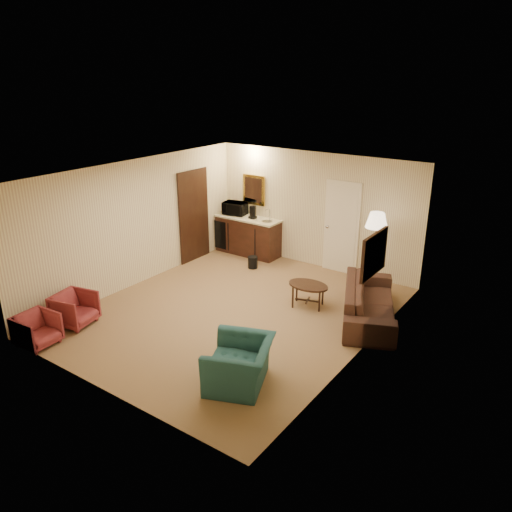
% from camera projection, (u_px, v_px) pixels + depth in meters
% --- Properties ---
extents(ground, '(6.00, 6.00, 0.00)m').
position_uv_depth(ground, '(234.00, 312.00, 9.34)').
color(ground, olive).
rests_on(ground, ground).
extents(room_walls, '(5.02, 6.01, 2.61)m').
position_uv_depth(room_walls, '(254.00, 213.00, 9.38)').
color(room_walls, '#F3EAB6').
rests_on(room_walls, ground).
extents(wetbar_cabinet, '(1.64, 0.58, 0.92)m').
position_uv_depth(wetbar_cabinet, '(248.00, 236.00, 12.15)').
color(wetbar_cabinet, '#3D1C13').
rests_on(wetbar_cabinet, ground).
extents(sofa, '(1.50, 2.31, 0.88)m').
position_uv_depth(sofa, '(370.00, 296.00, 8.95)').
color(sofa, black).
rests_on(sofa, ground).
extents(teal_armchair, '(0.99, 1.18, 0.88)m').
position_uv_depth(teal_armchair, '(239.00, 357.00, 7.04)').
color(teal_armchair, '#204D50').
rests_on(teal_armchair, ground).
extents(rose_chair_near, '(0.72, 0.75, 0.65)m').
position_uv_depth(rose_chair_near, '(75.00, 308.00, 8.77)').
color(rose_chair_near, maroon).
rests_on(rose_chair_near, ground).
extents(rose_chair_far, '(0.60, 0.63, 0.61)m').
position_uv_depth(rose_chair_far, '(37.00, 328.00, 8.10)').
color(rose_chair_far, maroon).
rests_on(rose_chair_far, ground).
extents(coffee_table, '(0.91, 0.73, 0.45)m').
position_uv_depth(coffee_table, '(308.00, 295.00, 9.48)').
color(coffee_table, black).
rests_on(coffee_table, ground).
extents(floor_lamp, '(0.55, 0.55, 1.65)m').
position_uv_depth(floor_lamp, '(374.00, 252.00, 9.97)').
color(floor_lamp, '#C39141').
rests_on(floor_lamp, ground).
extents(waste_bin, '(0.23, 0.23, 0.27)m').
position_uv_depth(waste_bin, '(253.00, 262.00, 11.36)').
color(waste_bin, black).
rests_on(waste_bin, ground).
extents(microwave, '(0.60, 0.40, 0.38)m').
position_uv_depth(microwave, '(235.00, 207.00, 12.19)').
color(microwave, black).
rests_on(microwave, wetbar_cabinet).
extents(coffee_maker, '(0.18, 0.18, 0.30)m').
position_uv_depth(coffee_maker, '(253.00, 212.00, 11.87)').
color(coffee_maker, black).
rests_on(coffee_maker, wetbar_cabinet).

